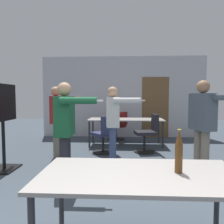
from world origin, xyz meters
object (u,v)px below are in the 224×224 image
object	(u,v)px
person_center_tall	(66,124)
office_chair_near_pushed	(118,127)
person_near_casual	(113,118)
person_far_watching	(203,119)
person_left_plaid	(57,115)
beer_bottle	(179,152)
tv_screen	(3,118)
office_chair_side_rolled	(148,134)
office_chair_far_right	(105,136)

from	to	relation	value
person_center_tall	office_chair_near_pushed	world-z (taller)	person_center_tall
person_near_casual	person_far_watching	size ratio (longest dim) A/B	0.95
person_left_plaid	office_chair_near_pushed	bearing A→B (deg)	138.90
person_center_tall	office_chair_near_pushed	distance (m)	3.72
person_near_casual	office_chair_near_pushed	xyz separation A→B (m)	(0.03, 2.47, -0.53)
office_chair_near_pushed	beer_bottle	distance (m)	5.20
tv_screen	person_near_casual	size ratio (longest dim) A/B	1.02
person_far_watching	office_chair_side_rolled	size ratio (longest dim) A/B	1.75
person_far_watching	office_chair_far_right	bearing A→B (deg)	-147.21
person_near_casual	office_chair_near_pushed	distance (m)	2.53
office_chair_side_rolled	person_near_casual	bearing A→B (deg)	129.92
person_center_tall	person_left_plaid	world-z (taller)	person_left_plaid
person_center_tall	person_far_watching	distance (m)	2.32
person_far_watching	person_near_casual	bearing A→B (deg)	-131.30
beer_bottle	person_near_casual	bearing A→B (deg)	103.91
person_center_tall	beer_bottle	size ratio (longest dim) A/B	4.44
office_chair_side_rolled	office_chair_far_right	size ratio (longest dim) A/B	1.02
person_center_tall	beer_bottle	bearing A→B (deg)	40.79
tv_screen	person_near_casual	bearing A→B (deg)	-75.62
person_near_casual	office_chair_near_pushed	bearing A→B (deg)	173.47
tv_screen	person_center_tall	world-z (taller)	tv_screen
tv_screen	office_chair_far_right	distance (m)	2.29
office_chair_far_right	person_far_watching	bearing A→B (deg)	-77.33
person_center_tall	office_chair_side_rolled	world-z (taller)	person_center_tall
office_chair_far_right	person_near_casual	bearing A→B (deg)	-112.08
person_far_watching	beer_bottle	xyz separation A→B (m)	(-0.92, -2.03, -0.07)
tv_screen	beer_bottle	world-z (taller)	tv_screen
office_chair_side_rolled	office_chair_near_pushed	distance (m)	1.71
office_chair_far_right	beer_bottle	world-z (taller)	beer_bottle
tv_screen	office_chair_near_pushed	world-z (taller)	tv_screen
office_chair_far_right	beer_bottle	size ratio (longest dim) A/B	2.58
tv_screen	person_far_watching	world-z (taller)	person_far_watching
person_near_casual	office_chair_far_right	bearing A→B (deg)	-168.42
person_near_casual	person_left_plaid	bearing A→B (deg)	-113.46
office_chair_side_rolled	person_far_watching	bearing A→B (deg)	-164.00
person_center_tall	office_chair_side_rolled	bearing A→B (deg)	143.91
tv_screen	office_chair_far_right	xyz separation A→B (m)	(1.80, 1.30, -0.54)
person_center_tall	beer_bottle	distance (m)	2.04
person_left_plaid	tv_screen	bearing A→B (deg)	-45.71
person_left_plaid	office_chair_far_right	xyz separation A→B (m)	(1.07, 0.36, -0.54)
office_chair_side_rolled	beer_bottle	size ratio (longest dim) A/B	2.64
person_left_plaid	office_chair_near_pushed	size ratio (longest dim) A/B	1.78
office_chair_near_pushed	person_center_tall	bearing A→B (deg)	-145.66
person_left_plaid	person_near_casual	bearing A→B (deg)	64.42
person_near_casual	person_far_watching	bearing A→B (deg)	62.24
person_far_watching	beer_bottle	world-z (taller)	person_far_watching
person_left_plaid	person_center_tall	bearing A→B (deg)	13.99
office_chair_far_right	beer_bottle	bearing A→B (deg)	-114.73
tv_screen	person_far_watching	bearing A→B (deg)	-91.80
office_chair_side_rolled	office_chair_far_right	distance (m)	1.07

